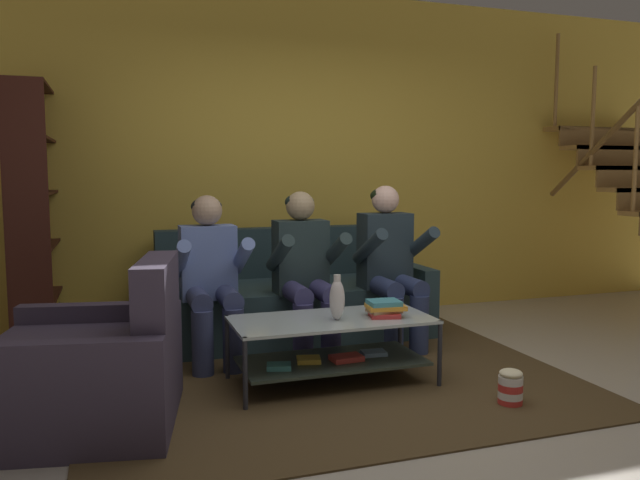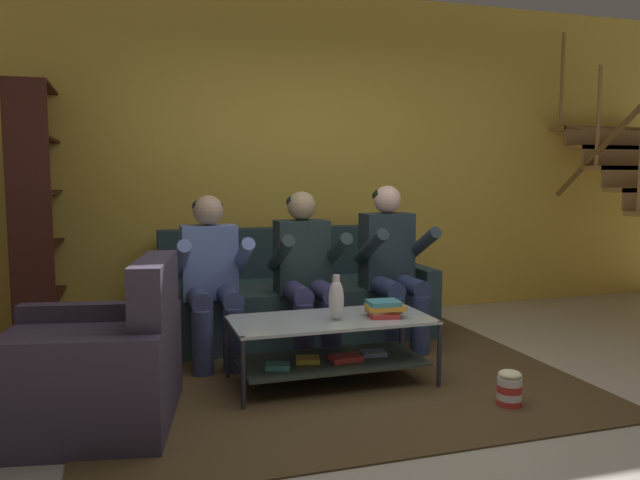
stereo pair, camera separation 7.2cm
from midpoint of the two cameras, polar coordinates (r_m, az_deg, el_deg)
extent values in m
plane|color=#AAA091|center=(3.57, 8.18, -15.31)|extent=(16.80, 16.80, 0.00)
cube|color=gold|center=(5.65, -2.58, 7.59)|extent=(8.40, 0.12, 2.90)
cube|color=olive|center=(6.63, 27.45, 5.86)|extent=(1.07, 0.26, 0.04)
cube|color=olive|center=(6.82, 25.99, 7.57)|extent=(1.07, 0.26, 0.04)
cube|color=olive|center=(6.73, 26.66, 6.90)|extent=(1.07, 0.02, 0.20)
cube|color=olive|center=(7.02, 24.60, 9.18)|extent=(1.07, 0.26, 0.04)
cube|color=olive|center=(6.93, 25.24, 8.55)|extent=(1.07, 0.02, 0.20)
cylinder|color=olive|center=(6.31, 24.43, 10.30)|extent=(0.04, 0.04, 0.90)
cylinder|color=olive|center=(6.75, 21.57, 13.47)|extent=(0.04, 0.04, 0.90)
cube|color=#2A4047|center=(5.03, -2.53, -6.38)|extent=(1.97, 0.97, 0.43)
cube|color=#24373C|center=(5.34, -3.65, -1.08)|extent=(1.97, 0.18, 0.41)
cube|color=#2A4047|center=(4.86, -14.63, -6.30)|extent=(0.13, 0.97, 0.55)
cube|color=#2A4047|center=(5.38, 8.35, -4.97)|extent=(0.13, 0.97, 0.55)
cylinder|color=navy|center=(4.13, -10.17, -9.25)|extent=(0.14, 0.14, 0.43)
cylinder|color=navy|center=(4.16, -7.40, -9.10)|extent=(0.14, 0.14, 0.43)
cylinder|color=navy|center=(4.24, -10.55, -5.28)|extent=(0.14, 0.42, 0.14)
cylinder|color=navy|center=(4.27, -7.87, -5.16)|extent=(0.14, 0.42, 0.14)
cube|color=#6279BA|center=(4.42, -9.65, -1.98)|extent=(0.38, 0.22, 0.51)
cylinder|color=#6279BA|center=(4.22, -12.06, -1.72)|extent=(0.09, 0.49, 0.31)
cylinder|color=#6279BA|center=(4.27, -6.62, -1.52)|extent=(0.09, 0.49, 0.31)
sphere|color=tan|center=(4.39, -9.73, 2.70)|extent=(0.21, 0.21, 0.21)
ellipsoid|color=black|center=(4.41, -9.77, 3.05)|extent=(0.21, 0.21, 0.13)
cylinder|color=navy|center=(4.26, -1.04, -8.67)|extent=(0.14, 0.14, 0.43)
cylinder|color=navy|center=(4.32, 1.53, -8.46)|extent=(0.14, 0.14, 0.43)
cylinder|color=navy|center=(4.37, -1.71, -4.84)|extent=(0.14, 0.42, 0.14)
cylinder|color=navy|center=(4.43, 0.78, -4.69)|extent=(0.14, 0.42, 0.14)
cube|color=#243335|center=(4.56, -1.23, -1.52)|extent=(0.38, 0.22, 0.53)
cylinder|color=#243335|center=(4.33, -3.15, -1.23)|extent=(0.09, 0.49, 0.31)
cylinder|color=#243335|center=(4.45, 1.94, -1.03)|extent=(0.09, 0.49, 0.31)
sphere|color=tan|center=(4.53, -1.24, 3.14)|extent=(0.21, 0.21, 0.21)
ellipsoid|color=black|center=(4.55, -1.31, 3.49)|extent=(0.21, 0.21, 0.13)
cylinder|color=navy|center=(4.50, 7.31, -7.94)|extent=(0.14, 0.14, 0.43)
cylinder|color=navy|center=(4.58, 9.60, -7.71)|extent=(0.14, 0.14, 0.43)
cylinder|color=navy|center=(4.60, 6.42, -4.33)|extent=(0.14, 0.42, 0.14)
cylinder|color=navy|center=(4.68, 8.66, -4.18)|extent=(0.14, 0.42, 0.14)
cube|color=#25333C|center=(4.79, 6.53, -0.97)|extent=(0.38, 0.22, 0.57)
cylinder|color=#25333C|center=(4.54, 5.12, -0.61)|extent=(0.09, 0.49, 0.31)
cylinder|color=#25333C|center=(4.71, 9.69, -0.43)|extent=(0.09, 0.49, 0.31)
sphere|color=beige|center=(4.76, 6.59, 3.71)|extent=(0.21, 0.21, 0.21)
ellipsoid|color=black|center=(4.78, 6.50, 4.03)|extent=(0.21, 0.21, 0.13)
cube|color=#AEBCBD|center=(3.87, 1.54, -7.29)|extent=(1.23, 0.58, 0.02)
cube|color=#344034|center=(3.94, 1.53, -10.98)|extent=(1.13, 0.53, 0.02)
cylinder|color=#272830|center=(3.51, -6.45, -12.07)|extent=(0.03, 0.03, 0.41)
cylinder|color=#272830|center=(3.91, 11.37, -10.25)|extent=(0.03, 0.03, 0.41)
cylinder|color=#272830|center=(4.03, -7.99, -9.70)|extent=(0.03, 0.03, 0.41)
cylinder|color=#272830|center=(4.38, 7.86, -8.41)|extent=(0.03, 0.03, 0.41)
cube|color=teal|center=(3.75, -3.34, -11.45)|extent=(0.17, 0.14, 0.03)
cube|color=gold|center=(3.88, -0.58, -10.89)|extent=(0.17, 0.15, 0.03)
cube|color=#C93A32|center=(3.91, 2.91, -10.74)|extent=(0.20, 0.14, 0.03)
cube|color=#7194B5|center=(4.03, 5.43, -10.28)|extent=(0.16, 0.13, 0.03)
cube|color=#49371F|center=(4.43, -0.37, -10.91)|extent=(3.00, 3.19, 0.01)
cube|color=#6A5D50|center=(4.43, -0.37, -10.88)|extent=(1.65, 1.76, 0.00)
ellipsoid|color=silver|center=(3.79, 2.04, -5.48)|extent=(0.09, 0.09, 0.25)
cylinder|color=silver|center=(3.77, 2.05, -3.62)|extent=(0.04, 0.04, 0.06)
cube|color=red|center=(3.92, 6.39, -6.81)|extent=(0.21, 0.20, 0.03)
cube|color=#A2744B|center=(3.91, 6.36, -6.47)|extent=(0.20, 0.14, 0.02)
cube|color=orange|center=(3.92, 6.51, -6.12)|extent=(0.26, 0.21, 0.03)
cube|color=teal|center=(3.91, 6.36, -5.73)|extent=(0.20, 0.17, 0.03)
cube|color=#371710|center=(4.64, -24.59, 1.44)|extent=(0.28, 0.02, 1.94)
cube|color=#371710|center=(5.58, -23.38, 2.17)|extent=(0.28, 0.02, 1.94)
cube|color=#371710|center=(5.13, -25.40, 1.79)|extent=(0.02, 0.96, 1.94)
cube|color=#371710|center=(5.26, -23.48, -8.63)|extent=(0.29, 0.92, 0.02)
cube|color=#371710|center=(5.18, -23.65, -4.58)|extent=(0.29, 0.92, 0.02)
cube|color=#371710|center=(5.13, -23.84, -0.32)|extent=(0.29, 0.92, 0.02)
cube|color=#371710|center=(5.10, -24.02, 4.01)|extent=(0.29, 0.92, 0.02)
cube|color=#371710|center=(5.11, -24.21, 8.36)|extent=(0.29, 0.92, 0.02)
cube|color=#371710|center=(5.14, -24.40, 12.57)|extent=(0.29, 0.92, 0.02)
cube|color=#AAB836|center=(4.81, -23.90, -8.44)|extent=(0.21, 0.05, 0.23)
cube|color=#A16C50|center=(4.85, -24.00, -7.81)|extent=(0.24, 0.04, 0.32)
cube|color=silver|center=(4.91, -23.78, -8.29)|extent=(0.21, 0.03, 0.21)
cube|color=orange|center=(4.94, -23.87, -7.73)|extent=(0.24, 0.03, 0.29)
cube|color=#282B35|center=(4.98, -23.64, -7.51)|extent=(0.21, 0.05, 0.31)
cube|color=silver|center=(5.05, -23.56, -7.63)|extent=(0.21, 0.06, 0.25)
cube|color=teal|center=(5.10, -23.59, -7.33)|extent=(0.23, 0.05, 0.28)
cube|color=teal|center=(5.16, -23.58, -7.19)|extent=(0.23, 0.03, 0.28)
cube|color=gold|center=(5.19, -23.64, -7.11)|extent=(0.25, 0.04, 0.28)
cube|color=gold|center=(5.24, -23.40, -6.99)|extent=(0.22, 0.04, 0.28)
cube|color=orange|center=(5.29, -23.16, -6.88)|extent=(0.19, 0.03, 0.28)
cube|color=gold|center=(5.32, -23.35, -6.55)|extent=(0.23, 0.03, 0.33)
cube|color=gold|center=(5.35, -23.42, -6.60)|extent=(0.25, 0.03, 0.30)
cube|color=#9F7A53|center=(5.40, -23.13, -6.69)|extent=(0.20, 0.04, 0.27)
cube|color=silver|center=(5.44, -23.10, -6.73)|extent=(0.21, 0.04, 0.24)
cube|color=#2F242A|center=(5.48, -23.08, -6.57)|extent=(0.21, 0.04, 0.25)
cube|color=#393043|center=(3.52, -20.25, -12.02)|extent=(1.02, 0.87, 0.46)
cube|color=#393043|center=(3.34, -14.27, -5.12)|extent=(0.29, 0.73, 0.41)
cube|color=#393043|center=(3.89, -18.85, -9.48)|extent=(0.91, 0.28, 0.56)
cube|color=#393043|center=(3.13, -22.08, -13.43)|extent=(0.91, 0.28, 0.56)
cylinder|color=red|center=(3.77, 17.44, -14.02)|extent=(0.14, 0.14, 0.04)
cylinder|color=white|center=(3.76, 17.46, -13.41)|extent=(0.14, 0.14, 0.04)
cylinder|color=red|center=(3.74, 17.48, -12.81)|extent=(0.14, 0.14, 0.04)
cylinder|color=white|center=(3.73, 17.50, -12.20)|extent=(0.14, 0.14, 0.04)
ellipsoid|color=beige|center=(3.72, 17.52, -11.64)|extent=(0.13, 0.13, 0.05)
camera|label=1|loc=(0.04, -89.49, 0.05)|focal=35.00mm
camera|label=2|loc=(0.04, 90.51, -0.05)|focal=35.00mm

